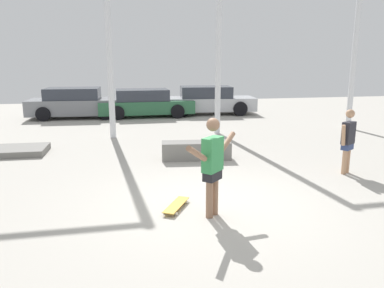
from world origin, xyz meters
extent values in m
plane|color=#B2ADA3|center=(0.00, 0.00, 0.00)|extent=(36.00, 36.00, 0.00)
cylinder|color=#8C664C|center=(-0.23, -0.52, 0.39)|extent=(0.12, 0.12, 0.78)
cylinder|color=#8C664C|center=(-0.12, -0.40, 0.39)|extent=(0.12, 0.12, 0.78)
cube|color=black|center=(-0.18, -0.46, 0.72)|extent=(0.37, 0.37, 0.17)
cube|color=#338C4C|center=(-0.18, -0.46, 1.07)|extent=(0.42, 0.41, 0.57)
sphere|color=#8C664C|center=(-0.18, -0.46, 1.56)|extent=(0.22, 0.22, 0.22)
cylinder|color=#8C664C|center=(-0.51, -0.79, 1.17)|extent=(0.42, 0.41, 0.34)
cylinder|color=#8C664C|center=(0.16, -0.14, 1.17)|extent=(0.42, 0.41, 0.34)
cube|color=gold|center=(-0.71, -0.03, 0.07)|extent=(0.59, 0.82, 0.01)
cylinder|color=silver|center=(-0.67, 0.26, 0.03)|extent=(0.05, 0.06, 0.05)
cylinder|color=silver|center=(-0.48, 0.16, 0.03)|extent=(0.05, 0.06, 0.05)
cylinder|color=silver|center=(-0.95, -0.22, 0.03)|extent=(0.05, 0.06, 0.05)
cylinder|color=silver|center=(-0.76, -0.33, 0.03)|extent=(0.05, 0.06, 0.05)
cube|color=slate|center=(0.34, 3.23, 0.23)|extent=(1.86, 0.75, 0.46)
cube|color=slate|center=(-4.77, 4.80, 0.09)|extent=(2.24, 1.26, 0.18)
cylinder|color=silver|center=(-1.83, 6.57, 3.46)|extent=(0.20, 0.20, 6.92)
cylinder|color=silver|center=(1.83, 6.57, 3.46)|extent=(0.20, 0.20, 6.92)
cylinder|color=silver|center=(7.04, 6.57, 3.46)|extent=(0.20, 0.20, 6.92)
cube|color=slate|center=(-3.41, 11.50, 0.51)|extent=(4.34, 2.00, 0.68)
cube|color=#2D333D|center=(-3.58, 11.51, 1.10)|extent=(2.42, 1.75, 0.50)
cylinder|color=black|center=(-2.05, 12.29, 0.31)|extent=(0.63, 0.25, 0.62)
cylinder|color=black|center=(-2.14, 10.56, 0.31)|extent=(0.63, 0.25, 0.62)
cylinder|color=black|center=(-4.68, 12.44, 0.31)|extent=(0.63, 0.25, 0.62)
cylinder|color=black|center=(-4.77, 10.71, 0.31)|extent=(0.63, 0.25, 0.62)
cube|color=#28603D|center=(-0.32, 11.25, 0.46)|extent=(4.30, 1.71, 0.58)
cube|color=#2D333D|center=(-0.49, 11.25, 1.01)|extent=(2.37, 1.57, 0.51)
cylinder|color=black|center=(1.02, 12.08, 0.31)|extent=(0.62, 0.22, 0.62)
cylinder|color=black|center=(1.02, 10.42, 0.31)|extent=(0.62, 0.22, 0.62)
cylinder|color=black|center=(-1.65, 12.09, 0.31)|extent=(0.62, 0.22, 0.62)
cylinder|color=black|center=(-1.65, 10.42, 0.31)|extent=(0.62, 0.22, 0.62)
cube|color=#B7BABF|center=(2.76, 11.51, 0.49)|extent=(4.51, 2.13, 0.62)
cube|color=#2D333D|center=(2.59, 11.53, 1.07)|extent=(2.54, 1.80, 0.53)
cylinder|color=black|center=(4.19, 12.20, 0.34)|extent=(0.69, 0.29, 0.67)
cylinder|color=black|center=(4.03, 10.55, 0.34)|extent=(0.69, 0.29, 0.67)
cylinder|color=black|center=(1.50, 12.48, 0.34)|extent=(0.69, 0.29, 0.67)
cylinder|color=black|center=(1.33, 10.82, 0.34)|extent=(0.69, 0.29, 0.67)
cylinder|color=tan|center=(3.52, 1.32, 0.35)|extent=(0.11, 0.11, 0.70)
cylinder|color=tan|center=(3.39, 1.24, 0.35)|extent=(0.11, 0.11, 0.70)
cube|color=navy|center=(3.46, 1.28, 0.64)|extent=(0.35, 0.31, 0.15)
cube|color=#26262D|center=(3.46, 1.28, 0.95)|extent=(0.40, 0.34, 0.51)
sphere|color=tan|center=(3.46, 1.28, 1.39)|extent=(0.19, 0.19, 0.19)
cylinder|color=tan|center=(3.67, 1.41, 0.94)|extent=(0.17, 0.15, 0.47)
cylinder|color=tan|center=(3.24, 1.14, 0.94)|extent=(0.17, 0.15, 0.47)
camera|label=1|loc=(-1.67, -6.17, 2.56)|focal=35.00mm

